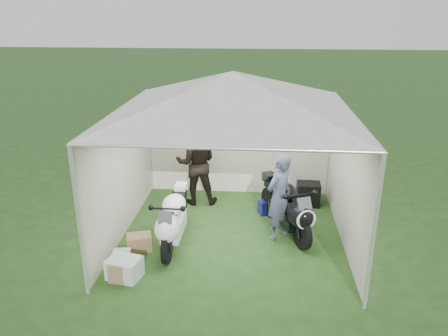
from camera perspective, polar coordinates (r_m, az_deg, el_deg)
The scene contains 12 objects.
ground at distance 8.25m, azimuth 1.05°, elevation -8.55°, with size 80.00×80.00×0.00m, color #223F19.
canopy_tent at distance 7.41m, azimuth 1.19°, elevation 9.34°, with size 5.66×5.66×3.00m.
motorcycle_white at distance 7.69m, azimuth -6.69°, elevation -6.63°, with size 0.42×1.87×0.92m.
motorcycle_black at distance 8.12m, azimuth 8.37°, elevation -5.03°, with size 1.00×1.86×0.97m.
paddock_stand at distance 9.02m, azimuth 5.78°, elevation -5.04°, with size 0.38×0.24×0.28m, color #282FC7.
person_dark_jacket at distance 9.20m, azimuth -3.62°, elevation 0.67°, with size 0.88×0.68×1.80m, color black.
person_blue_jacket at distance 7.84m, azimuth 7.20°, elevation -3.78°, with size 0.59×0.39×1.61m, color #4F5574.
equipment_box at distance 9.48m, azimuth 10.93°, elevation -3.34°, with size 0.49×0.39×0.49m, color black.
crate_0 at distance 7.13m, azimuth -12.87°, elevation -12.63°, with size 0.49×0.38×0.33m, color silver.
crate_1 at distance 7.11m, azimuth -13.09°, elevation -12.80°, with size 0.35×0.35×0.31m, color olive.
crate_2 at distance 7.55m, azimuth -13.21°, elevation -11.22°, with size 0.28×0.23×0.21m, color silver.
crate_3 at distance 7.82m, azimuth -10.99°, elevation -9.52°, with size 0.42×0.30×0.28m, color olive.
Camera 1 is at (0.47, -7.23, 3.96)m, focal length 35.00 mm.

